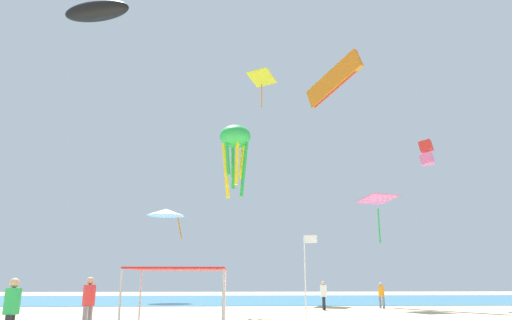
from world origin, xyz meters
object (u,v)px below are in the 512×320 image
kite_delta_white (166,212)px  banner_flag (306,269)px  person_far_shore (381,293)px  person_central (12,306)px  kite_inflatable_black (97,11)px  person_leftmost (324,293)px  kite_octopus_green (235,140)px  kite_box_red (427,153)px  person_near_tent (89,299)px  kite_diamond_pink (378,201)px  kite_parafoil_orange (333,80)px  kite_diamond_yellow (262,79)px  canopy_tent (179,271)px

kite_delta_white → banner_flag: bearing=75.6°
person_far_shore → kite_delta_white: kite_delta_white is taller
person_central → kite_inflatable_black: kite_inflatable_black is taller
person_leftmost → kite_octopus_green: (-5.51, -2.73, 8.84)m
kite_octopus_green → person_leftmost: bearing=165.0°
person_central → kite_box_red: (20.50, 18.31, 9.82)m
banner_flag → person_near_tent: bearing=-161.3°
person_leftmost → person_near_tent: bearing=139.3°
kite_box_red → person_far_shore: bearing=143.7°
kite_diamond_pink → kite_parafoil_orange: bearing=-105.3°
person_central → kite_diamond_pink: size_ratio=0.59×
kite_diamond_yellow → kite_inflatable_black: 18.48m
person_near_tent → kite_parafoil_orange: 31.29m
kite_parafoil_orange → kite_box_red: 12.04m
person_far_shore → banner_flag: bearing=-64.1°
canopy_tent → person_far_shore: canopy_tent is taller
person_far_shore → kite_octopus_green: kite_octopus_green is taller
canopy_tent → kite_diamond_yellow: size_ratio=0.88×
kite_diamond_yellow → kite_box_red: 20.08m
kite_parafoil_orange → kite_inflatable_black: kite_inflatable_black is taller
canopy_tent → kite_diamond_yellow: (4.63, 27.80, 19.97)m
person_near_tent → banner_flag: (8.57, 2.91, 1.14)m
kite_box_red → person_central: bearing=166.2°
kite_delta_white → kite_diamond_pink: bearing=109.0°
canopy_tent → person_central: 5.20m
kite_delta_white → person_near_tent: bearing=51.6°
person_leftmost → kite_inflatable_black: (-16.14, 2.55, 20.57)m
person_leftmost → person_central: 19.15m
kite_parafoil_orange → kite_diamond_pink: size_ratio=1.79×
canopy_tent → kite_inflatable_black: bearing=120.1°
person_central → kite_octopus_green: bearing=-34.7°
person_leftmost → banner_flag: (-2.28, -8.15, 1.24)m
canopy_tent → person_leftmost: 14.55m
person_leftmost → person_far_shore: person_leftmost is taller
kite_diamond_yellow → kite_octopus_green: bearing=-65.5°
canopy_tent → person_central: size_ratio=1.79×
person_far_shore → kite_diamond_yellow: kite_diamond_yellow is taller
canopy_tent → kite_parafoil_orange: (10.91, 22.22, 17.47)m
person_central → person_far_shore: 23.07m
person_leftmost → person_central: (-11.81, -15.08, 0.07)m
person_central → banner_flag: size_ratio=0.49×
person_central → kite_octopus_green: (6.30, 12.35, 8.77)m
person_far_shore → kite_box_red: (4.59, 1.60, 9.95)m
person_central → kite_parafoil_orange: 34.53m
person_near_tent → person_central: 4.13m
kite_inflatable_black → kite_parafoil_orange: bearing=-145.0°
kite_parafoil_orange → kite_octopus_green: bearing=107.8°
canopy_tent → person_leftmost: canopy_tent is taller
kite_box_red → kite_diamond_pink: size_ratio=0.60×
person_central → kite_diamond_pink: bearing=-51.6°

